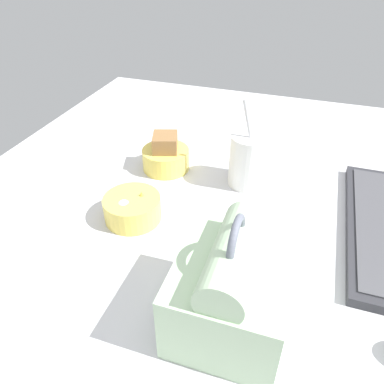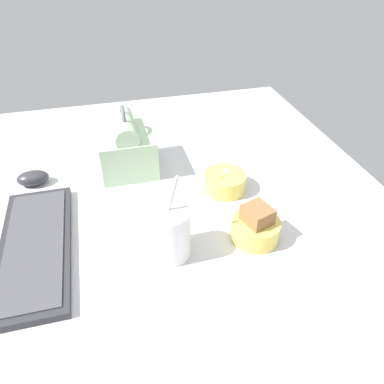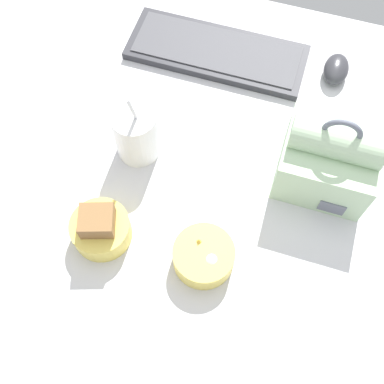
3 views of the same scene
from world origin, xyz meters
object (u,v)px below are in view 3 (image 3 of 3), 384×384
at_px(lunch_bag, 328,159).
at_px(computer_mouse, 336,69).
at_px(bento_bowl_snacks, 204,256).
at_px(bento_bowl_sandwich, 100,228).
at_px(keyboard, 217,52).
at_px(soup_cup, 136,133).

height_order(lunch_bag, computer_mouse, lunch_bag).
bearing_deg(lunch_bag, bento_bowl_snacks, -126.08).
bearing_deg(bento_bowl_snacks, lunch_bag, 53.92).
relative_size(bento_bowl_sandwich, computer_mouse, 1.30).
distance_m(bento_bowl_sandwich, computer_mouse, 0.61).
height_order(keyboard, lunch_bag, lunch_bag).
distance_m(keyboard, bento_bowl_sandwich, 0.49).
xyz_separation_m(soup_cup, bento_bowl_sandwich, (-0.00, -0.20, -0.03)).
bearing_deg(lunch_bag, computer_mouse, 93.72).
distance_m(keyboard, computer_mouse, 0.27).
distance_m(bento_bowl_snacks, computer_mouse, 0.52).
xyz_separation_m(keyboard, bento_bowl_snacks, (0.11, -0.47, 0.02)).
relative_size(keyboard, soup_cup, 2.03).
height_order(soup_cup, bento_bowl_sandwich, soup_cup).
bearing_deg(keyboard, lunch_bag, -40.24).
height_order(keyboard, computer_mouse, computer_mouse).
relative_size(lunch_bag, bento_bowl_sandwich, 1.77).
distance_m(soup_cup, bento_bowl_sandwich, 0.20).
xyz_separation_m(keyboard, bento_bowl_sandwich, (-0.08, -0.48, 0.02)).
bearing_deg(bento_bowl_sandwich, computer_mouse, 55.38).
xyz_separation_m(lunch_bag, soup_cup, (-0.36, -0.05, -0.01)).
relative_size(bento_bowl_sandwich, bento_bowl_snacks, 0.99).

